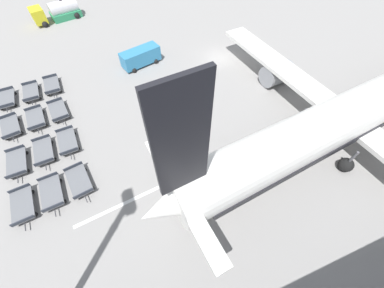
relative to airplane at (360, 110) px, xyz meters
The scene contains 17 objects.
ground_plane 18.32m from the airplane, 160.89° to the right, with size 500.00×500.00×0.00m, color gray.
airplane is the anchor object (origin of this frame).
fuel_tanker_primary 44.97m from the airplane, 145.19° to the right, with size 4.67×7.67×2.89m.
service_van 25.33m from the airplane, 140.09° to the right, with size 3.25×5.44×2.14m.
baggage_dolly_row_near_col_a 36.94m from the airplane, 118.73° to the right, with size 3.96×1.95×0.92m.
baggage_dolly_row_near_col_b 34.24m from the airplane, 112.19° to the right, with size 3.99×2.25×0.92m.
baggage_dolly_row_near_col_c 31.84m from the airplane, 104.34° to the right, with size 3.96×1.95×0.92m.
baggage_dolly_row_near_col_d 30.35m from the airplane, 96.05° to the right, with size 3.98×2.04×0.92m.
baggage_dolly_row_mid_a_col_a 34.85m from the airplane, 121.08° to the right, with size 3.96×1.95×0.92m.
baggage_dolly_row_mid_a_col_b 32.16m from the airplane, 114.33° to the right, with size 3.98×2.09×0.92m.
baggage_dolly_row_mid_a_col_c 29.77m from the airplane, 106.35° to the right, with size 3.96×1.97×0.92m.
baggage_dolly_row_mid_a_col_d 28.20m from the airplane, 97.22° to the right, with size 3.97×2.01×0.92m.
baggage_dolly_row_mid_b_col_a 33.15m from the airplane, 123.83° to the right, with size 3.96×1.95×0.92m.
baggage_dolly_row_mid_b_col_b 30.24m from the airplane, 116.75° to the right, with size 3.99×2.19×0.92m.
baggage_dolly_row_mid_b_col_c 27.80m from the airplane, 108.45° to the right, with size 3.96×1.97×0.92m.
baggage_dolly_row_mid_b_col_d 26.00m from the airplane, 98.49° to the right, with size 3.99×2.24×0.92m.
stand_guidance_stripe 10.02m from the airplane, 104.06° to the right, with size 4.77×34.80×0.01m.
Camera 1 is at (25.87, -14.07, 18.65)m, focal length 22.00 mm.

